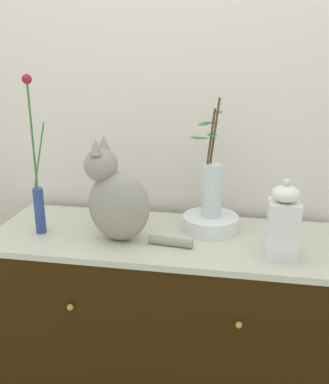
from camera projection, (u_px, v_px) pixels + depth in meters
The scene contains 7 objects.
wall_back at pixel (178, 120), 1.88m from camera, with size 4.40×0.08×2.60m, color silver.
sideboard at pixel (164, 332), 1.85m from camera, with size 1.38×0.52×0.90m.
cat_sitting at pixel (116, 199), 1.62m from camera, with size 0.42×0.18×0.40m.
vase_slim_green at pixel (38, 190), 1.68m from camera, with size 0.07×0.04×0.61m.
bowl_porcelain at pixel (211, 223), 1.75m from camera, with size 0.22×0.22×0.06m, color white.
vase_glass_clear at pixel (212, 186), 1.70m from camera, with size 0.14×0.14×0.47m.
jar_lidded_porcelain at pixel (283, 223), 1.49m from camera, with size 0.11×0.11×0.29m.
Camera 1 is at (0.27, -1.54, 1.59)m, focal length 40.48 mm.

